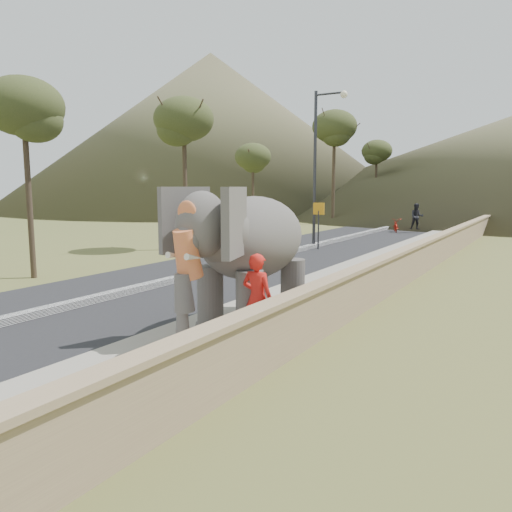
% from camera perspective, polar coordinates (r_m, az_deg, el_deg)
% --- Properties ---
extents(ground, '(160.00, 160.00, 0.00)m').
position_cam_1_polar(ground, '(8.45, -17.26, -15.02)').
color(ground, olive).
rests_on(ground, ground).
extents(road, '(7.00, 120.00, 0.03)m').
position_cam_1_polar(road, '(18.90, -4.63, -1.87)').
color(road, black).
rests_on(road, ground).
extents(median, '(0.35, 120.00, 0.22)m').
position_cam_1_polar(median, '(18.88, -4.63, -1.58)').
color(median, black).
rests_on(median, ground).
extents(walkway, '(3.00, 120.00, 0.15)m').
position_cam_1_polar(walkway, '(16.51, 9.62, -3.19)').
color(walkway, '#9E9687').
rests_on(walkway, ground).
extents(parapet, '(0.30, 120.00, 1.10)m').
position_cam_1_polar(parapet, '(15.91, 15.19, -2.04)').
color(parapet, tan).
rests_on(parapet, ground).
extents(lamppost, '(1.76, 0.36, 8.00)m').
position_cam_1_polar(lamppost, '(26.19, 7.39, 11.51)').
color(lamppost, '#2D2E33').
rests_on(lamppost, ground).
extents(signboard, '(0.60, 0.08, 2.40)m').
position_cam_1_polar(signboard, '(25.63, 7.17, 4.37)').
color(signboard, '#2D2D33').
rests_on(signboard, ground).
extents(hill_left, '(60.00, 60.00, 22.00)m').
position_cam_1_polar(hill_left, '(74.82, -5.11, 13.95)').
color(hill_left, brown).
rests_on(hill_left, ground).
extents(elephant_and_man, '(2.39, 4.24, 3.03)m').
position_cam_1_polar(elephant_and_man, '(11.39, -0.31, -0.05)').
color(elephant_and_man, '#635D59').
rests_on(elephant_and_man, ground).
extents(motorcyclist, '(2.56, 1.97, 2.06)m').
position_cam_1_polar(motorcyclist, '(36.32, 16.74, 3.84)').
color(motorcyclist, maroon).
rests_on(motorcyclist, ground).
extents(trees, '(48.12, 43.61, 9.80)m').
position_cam_1_polar(trees, '(35.13, 22.98, 8.51)').
color(trees, '#473828').
rests_on(trees, ground).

